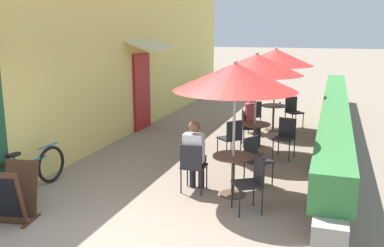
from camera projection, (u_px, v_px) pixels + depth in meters
name	position (u px, v px, depth m)	size (l,w,h in m)	color
ground_plane	(109.00, 244.00, 5.64)	(120.00, 120.00, 0.00)	gray
cafe_facade_wall	(144.00, 53.00, 12.24)	(0.98, 13.83, 4.20)	#E0CC6B
planter_hedge	(334.00, 118.00, 10.98)	(0.60, 12.83, 1.01)	gray
patio_table_near	(233.00, 168.00, 7.18)	(0.70, 0.70, 0.70)	brown
patio_umbrella_near	(235.00, 77.00, 6.85)	(2.02, 2.02, 2.29)	#B7B7BC
cafe_chair_near_left	(256.00, 157.00, 7.69)	(0.54, 0.54, 0.87)	#232328
cafe_chair_near_right	(193.00, 164.00, 7.30)	(0.41, 0.41, 0.87)	#232328
seated_patron_near_right	(195.00, 152.00, 7.37)	(0.34, 0.41, 1.25)	#23232D
cafe_chair_near_back	(252.00, 180.00, 6.54)	(0.55, 0.55, 0.87)	#232328
patio_table_mid	(255.00, 133.00, 9.58)	(0.70, 0.70, 0.70)	brown
patio_umbrella_mid	(257.00, 64.00, 9.24)	(2.02, 2.02, 2.29)	#B7B7BC
cafe_chair_mid_left	(248.00, 125.00, 10.24)	(0.50, 0.50, 0.87)	#232328
seated_patron_mid_left	(252.00, 118.00, 10.20)	(0.48, 0.43, 1.25)	#23232D
cafe_chair_mid_right	(231.00, 136.00, 9.17)	(0.56, 0.56, 0.87)	#232328
cafe_chair_mid_back	(285.00, 135.00, 9.29)	(0.47, 0.47, 0.87)	#232328
coffee_cup_mid	(251.00, 120.00, 9.65)	(0.07, 0.07, 0.09)	#B73D3D
patio_table_far	(273.00, 113.00, 11.85)	(0.70, 0.70, 0.70)	brown
patio_umbrella_far	(276.00, 57.00, 11.52)	(2.02, 2.02, 2.29)	#B7B7BC
cafe_chair_far_left	(293.00, 110.00, 12.15)	(0.56, 0.56, 0.87)	#232328
cafe_chair_far_right	(253.00, 114.00, 11.53)	(0.56, 0.56, 0.87)	#232328
coffee_cup_far	(280.00, 103.00, 11.82)	(0.07, 0.07, 0.09)	white
bicycle_leaning	(29.00, 172.00, 7.34)	(0.22, 1.76, 0.78)	black
menu_board	(14.00, 194.00, 6.23)	(0.61, 0.70, 0.85)	#422819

